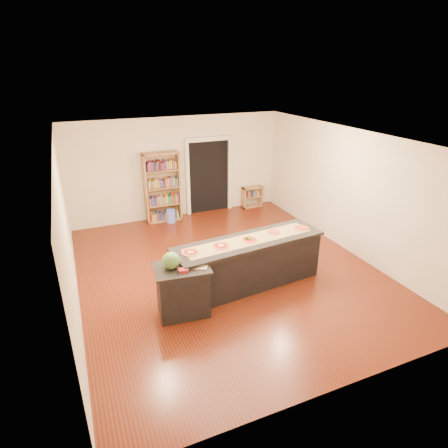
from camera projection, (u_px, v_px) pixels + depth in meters
name	position (u px, v px, depth m)	size (l,w,h in m)	color
room	(228.00, 209.00, 7.45)	(6.00, 7.00, 2.80)	#EEE6C8
doorway	(209.00, 172.00, 10.79)	(1.40, 0.09, 2.21)	black
kitchen_island	(249.00, 263.00, 7.29)	(3.01, 0.81, 0.99)	black
side_counter	(183.00, 290.00, 6.47)	(0.93, 0.68, 0.92)	black
bookshelf	(162.00, 187.00, 10.21)	(0.96, 0.34, 1.93)	#AE8154
low_shelf	(252.00, 197.00, 11.49)	(0.63, 0.27, 0.63)	#AE8154
waste_bin	(171.00, 216.00, 10.37)	(0.25, 0.25, 0.37)	#667CE5
kraft_paper	(249.00, 240.00, 7.10)	(2.61, 0.47, 0.00)	tan
watermelon	(171.00, 260.00, 6.20)	(0.29, 0.29, 0.29)	#144214
cutting_board	(199.00, 267.00, 6.29)	(0.28, 0.19, 0.02)	tan
package_red	(183.00, 270.00, 6.14)	(0.16, 0.11, 0.06)	maroon
package_teal	(194.00, 260.00, 6.48)	(0.15, 0.15, 0.06)	#195966
pizza_a	(190.00, 252.00, 6.60)	(0.33, 0.33, 0.02)	tan
pizza_b	(221.00, 246.00, 6.84)	(0.34, 0.34, 0.02)	tan
pizza_c	(250.00, 239.00, 7.08)	(0.34, 0.34, 0.02)	tan
pizza_d	(274.00, 232.00, 7.39)	(0.28, 0.28, 0.02)	tan
pizza_e	(301.00, 228.00, 7.58)	(0.32, 0.32, 0.02)	tan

